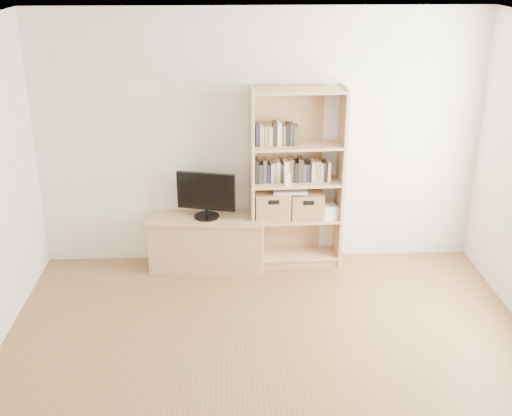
{
  "coord_description": "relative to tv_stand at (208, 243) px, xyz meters",
  "views": [
    {
      "loc": [
        -0.3,
        -3.74,
        3.09
      ],
      "look_at": [
        -0.06,
        1.9,
        0.8
      ],
      "focal_mm": 45.0,
      "sensor_mm": 36.0,
      "label": 1
    }
  ],
  "objects": [
    {
      "name": "back_wall",
      "position": [
        0.55,
        0.22,
        1.03
      ],
      "size": [
        4.5,
        0.02,
        2.6
      ],
      "primitive_type": "cube",
      "color": "silver",
      "rests_on": "floor"
    },
    {
      "name": "laptop",
      "position": [
        0.85,
        0.04,
        0.56
      ],
      "size": [
        0.35,
        0.25,
        0.03
      ],
      "primitive_type": "cube",
      "rotation": [
        0.0,
        0.0,
        -0.03
      ],
      "color": "white",
      "rests_on": "basket_left"
    },
    {
      "name": "baby_monitor",
      "position": [
        0.81,
        -0.06,
        0.7
      ],
      "size": [
        0.06,
        0.04,
        0.11
      ],
      "primitive_type": "cube",
      "rotation": [
        0.0,
        0.0,
        0.11
      ],
      "color": "white",
      "rests_on": "bookshelf"
    },
    {
      "name": "basket_right",
      "position": [
        1.03,
        0.05,
        0.39
      ],
      "size": [
        0.33,
        0.27,
        0.27
      ],
      "primitive_type": "cube",
      "rotation": [
        0.0,
        0.0,
        0.0
      ],
      "color": "olive",
      "rests_on": "bookshelf"
    },
    {
      "name": "books_row_mid",
      "position": [
        0.91,
        0.07,
        0.76
      ],
      "size": [
        0.88,
        0.23,
        0.23
      ],
      "primitive_type": "cube",
      "rotation": [
        0.0,
        0.0,
        0.07
      ],
      "color": "black",
      "rests_on": "bookshelf"
    },
    {
      "name": "tv_stand",
      "position": [
        0.0,
        0.0,
        0.0
      ],
      "size": [
        1.19,
        0.54,
        0.53
      ],
      "primitive_type": "cube",
      "rotation": [
        0.0,
        0.0,
        -0.1
      ],
      "color": "#A97D56",
      "rests_on": "floor"
    },
    {
      "name": "bookshelf",
      "position": [
        0.91,
        0.05,
        0.67
      ],
      "size": [
        0.95,
        0.37,
        1.87
      ],
      "primitive_type": "cube",
      "rotation": [
        0.0,
        0.0,
        0.04
      ],
      "color": "#A97D56",
      "rests_on": "floor"
    },
    {
      "name": "television",
      "position": [
        0.0,
        0.0,
        0.52
      ],
      "size": [
        0.59,
        0.19,
        0.47
      ],
      "primitive_type": "cube",
      "rotation": [
        0.0,
        0.0,
        -0.25
      ],
      "color": "black",
      "rests_on": "tv_stand"
    },
    {
      "name": "ceiling",
      "position": [
        0.55,
        -2.28,
        2.33
      ],
      "size": [
        4.5,
        5.0,
        0.01
      ],
      "primitive_type": "cube",
      "color": "white",
      "rests_on": "back_wall"
    },
    {
      "name": "floor",
      "position": [
        0.55,
        -2.28,
        -0.27
      ],
      "size": [
        4.5,
        5.0,
        0.01
      ],
      "primitive_type": "cube",
      "color": "brown",
      "rests_on": "ground"
    },
    {
      "name": "basket_left",
      "position": [
        0.66,
        0.04,
        0.4
      ],
      "size": [
        0.37,
        0.32,
        0.29
      ],
      "primitive_type": "cube",
      "rotation": [
        0.0,
        0.0,
        0.07
      ],
      "color": "olive",
      "rests_on": "bookshelf"
    },
    {
      "name": "magazine_stack",
      "position": [
        1.23,
        0.06,
        0.31
      ],
      "size": [
        0.23,
        0.29,
        0.12
      ],
      "primitive_type": "cube",
      "rotation": [
        0.0,
        0.0,
        0.23
      ],
      "color": "silver",
      "rests_on": "bookshelf"
    },
    {
      "name": "books_row_upper",
      "position": [
        0.71,
        0.06,
        1.14
      ],
      "size": [
        0.42,
        0.15,
        0.22
      ],
      "primitive_type": "cube",
      "rotation": [
        0.0,
        0.0,
        0.0
      ],
      "color": "black",
      "rests_on": "bookshelf"
    }
  ]
}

